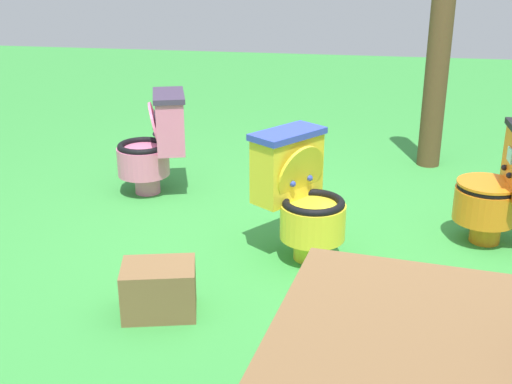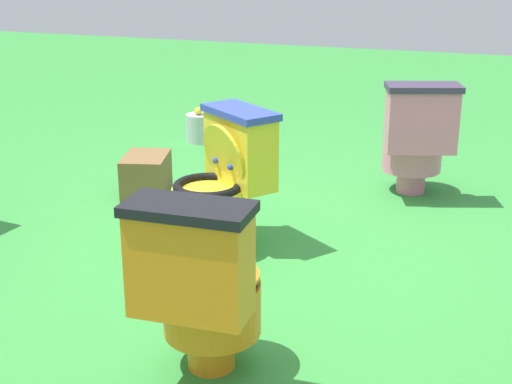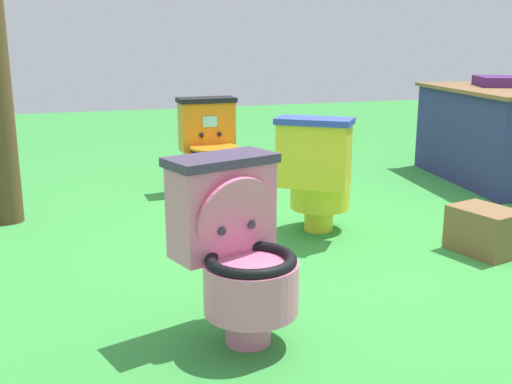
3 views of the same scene
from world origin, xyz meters
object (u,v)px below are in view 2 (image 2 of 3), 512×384
toilet_orange (203,287)px  small_crate (146,175)px  lemon_bucket (200,127)px  toilet_pink (416,138)px  toilet_yellow (223,179)px

toilet_orange → small_crate: size_ratio=2.04×
toilet_orange → lemon_bucket: size_ratio=2.63×
toilet_pink → toilet_orange: same height
small_crate → lemon_bucket: (1.26, 0.16, -0.01)m
toilet_yellow → small_crate: (0.61, 0.75, -0.25)m
toilet_pink → lemon_bucket: size_ratio=2.63×
lemon_bucket → toilet_pink: bearing=-113.1°
toilet_orange → small_crate: toilet_orange is taller
toilet_orange → small_crate: bearing=121.0°
toilet_pink → lemon_bucket: toilet_pink is taller
lemon_bucket → toilet_orange: bearing=-157.2°
small_crate → lemon_bucket: bearing=7.1°
toilet_yellow → small_crate: size_ratio=2.04×
toilet_yellow → toilet_orange: bearing=144.2°
toilet_pink → toilet_orange: (-2.28, 0.48, -0.00)m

